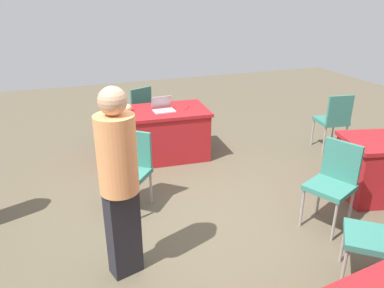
{
  "coord_description": "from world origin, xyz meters",
  "views": [
    {
      "loc": [
        1.27,
        3.44,
        2.49
      ],
      "look_at": [
        -0.02,
        -0.15,
        0.9
      ],
      "focal_mm": 34.82,
      "sensor_mm": 36.0,
      "label": 1
    }
  ],
  "objects_px": {
    "chair_tucked_left": "(334,118)",
    "chair_back_row": "(137,109)",
    "person_presenter": "(119,177)",
    "laptop_silver": "(163,108)",
    "scissors_red": "(186,108)",
    "yarn_ball": "(128,108)",
    "chair_by_pillar": "(131,166)",
    "chair_aisle": "(381,233)",
    "table_foreground": "(157,134)",
    "chair_tucked_right": "(334,180)"
  },
  "relations": [
    {
      "from": "chair_tucked_right",
      "to": "chair_aisle",
      "type": "xyz_separation_m",
      "value": [
        0.22,
        0.89,
        -0.03
      ]
    },
    {
      "from": "chair_aisle",
      "to": "chair_back_row",
      "type": "bearing_deg",
      "value": 55.71
    },
    {
      "from": "chair_tucked_left",
      "to": "chair_back_row",
      "type": "distance_m",
      "value": 3.31
    },
    {
      "from": "chair_back_row",
      "to": "yarn_ball",
      "type": "distance_m",
      "value": 0.92
    },
    {
      "from": "chair_by_pillar",
      "to": "table_foreground",
      "type": "bearing_deg",
      "value": -77.01
    },
    {
      "from": "chair_aisle",
      "to": "chair_tucked_right",
      "type": "bearing_deg",
      "value": 25.71
    },
    {
      "from": "laptop_silver",
      "to": "chair_aisle",
      "type": "bearing_deg",
      "value": 105.85
    },
    {
      "from": "chair_tucked_right",
      "to": "scissors_red",
      "type": "bearing_deg",
      "value": -4.42
    },
    {
      "from": "table_foreground",
      "to": "person_presenter",
      "type": "distance_m",
      "value": 2.7
    },
    {
      "from": "chair_tucked_left",
      "to": "yarn_ball",
      "type": "bearing_deg",
      "value": 174.32
    },
    {
      "from": "laptop_silver",
      "to": "chair_back_row",
      "type": "bearing_deg",
      "value": -79.06
    },
    {
      "from": "chair_tucked_left",
      "to": "chair_aisle",
      "type": "height_order",
      "value": "chair_tucked_left"
    },
    {
      "from": "chair_tucked_right",
      "to": "chair_back_row",
      "type": "relative_size",
      "value": 1.04
    },
    {
      "from": "chair_tucked_right",
      "to": "chair_aisle",
      "type": "distance_m",
      "value": 0.92
    },
    {
      "from": "chair_tucked_left",
      "to": "chair_aisle",
      "type": "xyz_separation_m",
      "value": [
        1.64,
        2.64,
        -0.02
      ]
    },
    {
      "from": "chair_back_row",
      "to": "person_presenter",
      "type": "bearing_deg",
      "value": -127.61
    },
    {
      "from": "chair_tucked_left",
      "to": "person_presenter",
      "type": "relative_size",
      "value": 0.54
    },
    {
      "from": "table_foreground",
      "to": "chair_aisle",
      "type": "relative_size",
      "value": 1.74
    },
    {
      "from": "table_foreground",
      "to": "chair_by_pillar",
      "type": "bearing_deg",
      "value": 63.43
    },
    {
      "from": "chair_by_pillar",
      "to": "yarn_ball",
      "type": "height_order",
      "value": "chair_by_pillar"
    },
    {
      "from": "laptop_silver",
      "to": "scissors_red",
      "type": "bearing_deg",
      "value": 179.14
    },
    {
      "from": "chair_by_pillar",
      "to": "yarn_ball",
      "type": "xyz_separation_m",
      "value": [
        -0.25,
        -1.4,
        0.3
      ]
    },
    {
      "from": "laptop_silver",
      "to": "chair_by_pillar",
      "type": "bearing_deg",
      "value": 57.48
    },
    {
      "from": "chair_back_row",
      "to": "chair_by_pillar",
      "type": "bearing_deg",
      "value": -127.32
    },
    {
      "from": "chair_tucked_left",
      "to": "yarn_ball",
      "type": "xyz_separation_m",
      "value": [
        3.18,
        -0.79,
        0.27
      ]
    },
    {
      "from": "scissors_red",
      "to": "table_foreground",
      "type": "bearing_deg",
      "value": -63.84
    },
    {
      "from": "table_foreground",
      "to": "chair_by_pillar",
      "type": "distance_m",
      "value": 1.48
    },
    {
      "from": "chair_by_pillar",
      "to": "chair_back_row",
      "type": "height_order",
      "value": "same"
    },
    {
      "from": "chair_tucked_left",
      "to": "laptop_silver",
      "type": "relative_size",
      "value": 2.97
    },
    {
      "from": "chair_tucked_right",
      "to": "chair_back_row",
      "type": "distance_m",
      "value": 3.66
    },
    {
      "from": "chair_tucked_left",
      "to": "laptop_silver",
      "type": "distance_m",
      "value": 2.77
    },
    {
      "from": "chair_by_pillar",
      "to": "laptop_silver",
      "type": "distance_m",
      "value": 1.5
    },
    {
      "from": "yarn_ball",
      "to": "scissors_red",
      "type": "relative_size",
      "value": 0.64
    },
    {
      "from": "person_presenter",
      "to": "scissors_red",
      "type": "bearing_deg",
      "value": 42.98
    },
    {
      "from": "chair_back_row",
      "to": "scissors_red",
      "type": "height_order",
      "value": "chair_back_row"
    },
    {
      "from": "laptop_silver",
      "to": "yarn_ball",
      "type": "bearing_deg",
      "value": -16.11
    },
    {
      "from": "chair_by_pillar",
      "to": "scissors_red",
      "type": "xyz_separation_m",
      "value": [
        -1.13,
        -1.27,
        0.24
      ]
    },
    {
      "from": "chair_tucked_left",
      "to": "scissors_red",
      "type": "distance_m",
      "value": 2.4
    },
    {
      "from": "chair_aisle",
      "to": "yarn_ball",
      "type": "relative_size",
      "value": 8.23
    },
    {
      "from": "chair_back_row",
      "to": "scissors_red",
      "type": "relative_size",
      "value": 5.25
    },
    {
      "from": "person_presenter",
      "to": "scissors_red",
      "type": "relative_size",
      "value": 9.99
    },
    {
      "from": "yarn_ball",
      "to": "person_presenter",
      "type": "bearing_deg",
      "value": 77.79
    },
    {
      "from": "chair_back_row",
      "to": "person_presenter",
      "type": "height_order",
      "value": "person_presenter"
    },
    {
      "from": "person_presenter",
      "to": "yarn_ball",
      "type": "xyz_separation_m",
      "value": [
        -0.55,
        -2.53,
        -0.18
      ]
    },
    {
      "from": "scissors_red",
      "to": "chair_aisle",
      "type": "bearing_deg",
      "value": 42.64
    },
    {
      "from": "person_presenter",
      "to": "laptop_silver",
      "type": "relative_size",
      "value": 5.52
    },
    {
      "from": "yarn_ball",
      "to": "scissors_red",
      "type": "height_order",
      "value": "yarn_ball"
    },
    {
      "from": "chair_aisle",
      "to": "person_presenter",
      "type": "bearing_deg",
      "value": 106.07
    },
    {
      "from": "scissors_red",
      "to": "chair_by_pillar",
      "type": "bearing_deg",
      "value": -10.43
    },
    {
      "from": "chair_aisle",
      "to": "laptop_silver",
      "type": "relative_size",
      "value": 2.89
    }
  ]
}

